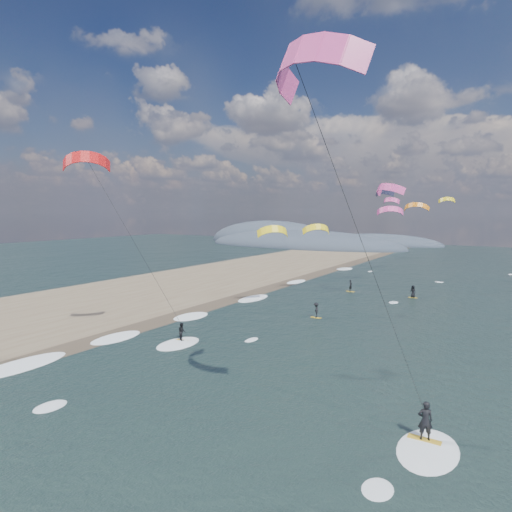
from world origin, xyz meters
The scene contains 9 objects.
ground centered at (0.00, 0.00, 0.00)m, with size 260.00×260.00×0.00m, color black.
sand_strip centered at (-24.00, 10.00, 0.00)m, with size 26.00×240.00×0.00m, color brown.
wet_sand_strip centered at (-12.00, 10.00, 0.00)m, with size 3.00×240.00×0.00m, color #382D23.
coastal_hills centered at (-44.84, 107.86, 0.00)m, with size 80.00×41.00×15.00m.
kitesurfer_near_a centered at (10.93, -2.36, 13.36)m, with size 8.05×9.29×17.18m.
kitesurfer_near_b centered at (-8.17, 4.19, 9.69)m, with size 6.72×8.99×15.49m.
far_kitesurfers centered at (1.88, 29.25, 0.78)m, with size 9.05×16.52×1.58m.
bg_kite_field centered at (-0.11, 46.06, 11.76)m, with size 12.32×58.42×6.40m.
shoreline_surf centered at (-10.80, 14.75, 0.00)m, with size 2.40×79.40×0.11m.
Camera 1 is at (17.57, -17.58, 10.65)m, focal length 30.00 mm.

